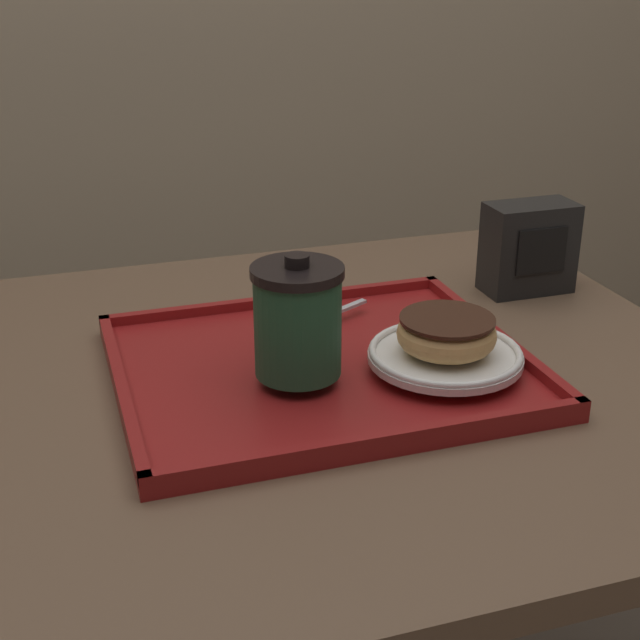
{
  "coord_description": "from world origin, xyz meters",
  "views": [
    {
      "loc": [
        -0.24,
        -0.83,
        1.17
      ],
      "look_at": [
        0.02,
        -0.01,
        0.79
      ],
      "focal_mm": 50.0,
      "sensor_mm": 36.0,
      "label": 1
    }
  ],
  "objects_px": {
    "donut_chocolate_glazed": "(446,333)",
    "napkin_dispenser": "(529,248)",
    "coffee_cup_front": "(298,320)",
    "spoon": "(305,322)"
  },
  "relations": [
    {
      "from": "donut_chocolate_glazed",
      "to": "spoon",
      "type": "height_order",
      "value": "donut_chocolate_glazed"
    },
    {
      "from": "coffee_cup_front",
      "to": "spoon",
      "type": "distance_m",
      "value": 0.13
    },
    {
      "from": "donut_chocolate_glazed",
      "to": "napkin_dispenser",
      "type": "height_order",
      "value": "napkin_dispenser"
    },
    {
      "from": "donut_chocolate_glazed",
      "to": "napkin_dispenser",
      "type": "bearing_deg",
      "value": 43.7
    },
    {
      "from": "napkin_dispenser",
      "to": "coffee_cup_front",
      "type": "bearing_deg",
      "value": -153.45
    },
    {
      "from": "donut_chocolate_glazed",
      "to": "spoon",
      "type": "xyz_separation_m",
      "value": [
        -0.12,
        0.13,
        -0.03
      ]
    },
    {
      "from": "spoon",
      "to": "napkin_dispenser",
      "type": "xyz_separation_m",
      "value": [
        0.33,
        0.08,
        0.03
      ]
    },
    {
      "from": "spoon",
      "to": "napkin_dispenser",
      "type": "distance_m",
      "value": 0.34
    },
    {
      "from": "donut_chocolate_glazed",
      "to": "coffee_cup_front",
      "type": "bearing_deg",
      "value": 172.23
    },
    {
      "from": "spoon",
      "to": "donut_chocolate_glazed",
      "type": "bearing_deg",
      "value": 103.56
    }
  ]
}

